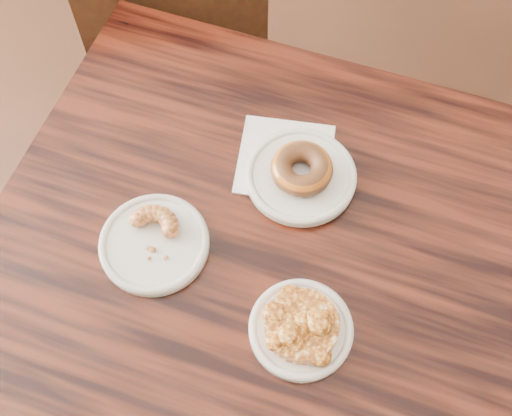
% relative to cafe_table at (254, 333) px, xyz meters
% --- Properties ---
extents(floor, '(5.00, 5.00, 0.00)m').
position_rel_cafe_table_xyz_m(floor, '(0.01, 0.29, -0.38)').
color(floor, black).
rests_on(floor, ground).
extents(cafe_table, '(0.94, 0.94, 0.75)m').
position_rel_cafe_table_xyz_m(cafe_table, '(0.00, 0.00, 0.00)').
color(cafe_table, black).
rests_on(cafe_table, floor).
extents(chair_far, '(0.50, 0.50, 0.90)m').
position_rel_cafe_table_xyz_m(chair_far, '(-0.28, 0.67, 0.08)').
color(chair_far, black).
rests_on(chair_far, floor).
extents(napkin, '(0.15, 0.15, 0.00)m').
position_rel_cafe_table_xyz_m(napkin, '(0.02, 0.18, 0.38)').
color(napkin, white).
rests_on(napkin, cafe_table).
extents(plate_donut, '(0.17, 0.17, 0.01)m').
position_rel_cafe_table_xyz_m(plate_donut, '(0.05, 0.14, 0.38)').
color(plate_donut, silver).
rests_on(plate_donut, napkin).
extents(plate_cruller, '(0.16, 0.16, 0.01)m').
position_rel_cafe_table_xyz_m(plate_cruller, '(-0.15, -0.00, 0.38)').
color(plate_cruller, silver).
rests_on(plate_cruller, cafe_table).
extents(plate_fritter, '(0.14, 0.14, 0.01)m').
position_rel_cafe_table_xyz_m(plate_fritter, '(0.08, -0.10, 0.38)').
color(plate_fritter, silver).
rests_on(plate_fritter, cafe_table).
extents(glazed_donut, '(0.10, 0.10, 0.03)m').
position_rel_cafe_table_xyz_m(glazed_donut, '(0.05, 0.14, 0.41)').
color(glazed_donut, '#9A4516').
rests_on(glazed_donut, plate_donut).
extents(apple_fritter, '(0.14, 0.14, 0.03)m').
position_rel_cafe_table_xyz_m(apple_fritter, '(0.08, -0.10, 0.40)').
color(apple_fritter, '#471C07').
rests_on(apple_fritter, plate_fritter).
extents(cruller_fragment, '(0.09, 0.09, 0.02)m').
position_rel_cafe_table_xyz_m(cruller_fragment, '(-0.15, -0.00, 0.40)').
color(cruller_fragment, '#5C3212').
rests_on(cruller_fragment, plate_cruller).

